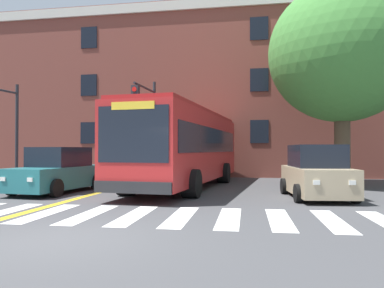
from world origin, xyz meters
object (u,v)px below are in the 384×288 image
at_px(car_teal_near_lane, 58,172).
at_px(traffic_light_overhead, 147,114).
at_px(car_tan_far_lane, 316,174).
at_px(car_red_behind_bus, 192,162).
at_px(street_tree_curbside_large, 342,53).
at_px(city_bus, 186,146).

relative_size(car_teal_near_lane, traffic_light_overhead, 0.89).
relative_size(car_tan_far_lane, car_red_behind_bus, 0.87).
bearing_deg(car_teal_near_lane, street_tree_curbside_large, 20.51).
xyz_separation_m(car_teal_near_lane, traffic_light_overhead, (2.39, 4.23, 2.67)).
distance_m(city_bus, traffic_light_overhead, 3.14).
xyz_separation_m(city_bus, street_tree_curbside_large, (7.05, 1.59, 4.32)).
distance_m(city_bus, car_tan_far_lane, 6.07).
relative_size(city_bus, street_tree_curbside_large, 1.26).
bearing_deg(traffic_light_overhead, car_red_behind_bus, 81.13).
distance_m(car_tan_far_lane, traffic_light_overhead, 9.07).
xyz_separation_m(car_red_behind_bus, traffic_light_overhead, (-1.10, -7.04, 2.63)).
distance_m(car_teal_near_lane, street_tree_curbside_large, 13.62).
bearing_deg(car_teal_near_lane, city_bus, 30.95).
distance_m(car_teal_near_lane, car_red_behind_bus, 11.80).
xyz_separation_m(city_bus, car_red_behind_bus, (-1.18, 8.47, -1.01)).
bearing_deg(car_red_behind_bus, car_teal_near_lane, -107.21).
bearing_deg(traffic_light_overhead, car_tan_far_lane, -30.49).
height_order(city_bus, car_red_behind_bus, city_bus).
bearing_deg(car_teal_near_lane, traffic_light_overhead, 60.53).
bearing_deg(car_tan_far_lane, car_red_behind_bus, 119.15).
height_order(car_teal_near_lane, traffic_light_overhead, traffic_light_overhead).
height_order(city_bus, street_tree_curbside_large, street_tree_curbside_large).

